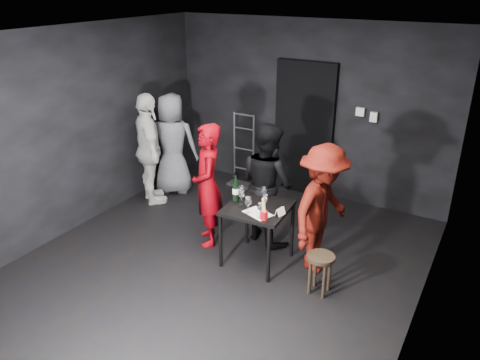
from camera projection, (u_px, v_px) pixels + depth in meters
The scene contains 27 objects.
floor at pixel (221, 263), 5.75m from camera, with size 4.50×5.00×0.02m, color black.
ceiling at pixel (217, 34), 4.68m from camera, with size 4.50×5.00×0.02m, color silver.
wall_back at pixel (307, 110), 7.20m from camera, with size 4.50×0.04×2.70m, color black.
wall_front at pixel (26, 272), 3.23m from camera, with size 4.50×0.04×2.70m, color black.
wall_left at pixel (78, 130), 6.25m from camera, with size 0.04×5.00×2.70m, color black.
wall_right at pixel (432, 206), 4.18m from camera, with size 0.04×5.00×2.70m, color black.
doorway at pixel (304, 130), 7.27m from camera, with size 0.95×0.10×2.10m, color black.
wallbox_upper at pixel (360, 112), 6.73m from camera, with size 0.12×0.06×0.12m, color #B7B7B2.
wallbox_lower at pixel (374, 117), 6.66m from camera, with size 0.10×0.06×0.14m, color #B7B7B2.
hand_truck at pixel (243, 171), 7.89m from camera, with size 0.40×0.34×1.21m.
tasting_table at pixel (257, 214), 5.54m from camera, with size 0.72×0.72×0.75m.
stool at pixel (320, 264), 5.08m from camera, with size 0.30×0.30×0.47m.
server_red at pixel (207, 181), 5.89m from camera, with size 0.63×0.42×1.73m, color #7E0009.
woman_black at pixel (268, 180), 5.97m from camera, with size 0.83×0.45×1.70m, color black.
man_maroon at pixel (322, 207), 5.35m from camera, with size 1.05×0.49×1.63m, color #530E08.
bystander_cream at pixel (149, 142), 6.95m from camera, with size 1.14×0.55×1.95m, color silver.
bystander_grey at pixel (172, 140), 7.36m from camera, with size 0.85×0.46×1.74m, color slate.
tasting_mat at pixel (258, 213), 5.33m from camera, with size 0.31×0.21×0.00m, color white.
wine_glass_a at pixel (241, 197), 5.51m from camera, with size 0.08×0.08×0.20m, color white, non-canonical shape.
wine_glass_b at pixel (241, 192), 5.62m from camera, with size 0.08×0.08×0.20m, color white, non-canonical shape.
wine_glass_c at pixel (264, 193), 5.62m from camera, with size 0.07×0.07×0.18m, color white, non-canonical shape.
wine_glass_d at pixel (248, 204), 5.30m from camera, with size 0.08×0.08×0.22m, color white, non-canonical shape.
wine_glass_e at pixel (261, 210), 5.20m from camera, with size 0.08×0.08×0.20m, color white, non-canonical shape.
wine_glass_f at pixel (265, 201), 5.42m from camera, with size 0.07×0.07×0.19m, color white, non-canonical shape.
wine_bottle at pixel (236, 191), 5.61m from camera, with size 0.08×0.08×0.32m.
breadstick_cup at pixel (264, 209), 5.16m from camera, with size 0.09×0.09×0.28m.
reserved_card at pixel (279, 211), 5.28m from camera, with size 0.07×0.12×0.09m, color white, non-canonical shape.
Camera 1 is at (2.65, -4.10, 3.22)m, focal length 35.00 mm.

